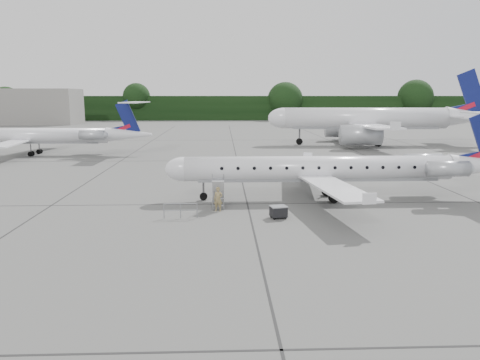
{
  "coord_description": "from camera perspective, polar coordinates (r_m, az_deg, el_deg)",
  "views": [
    {
      "loc": [
        -8.2,
        -28.03,
        8.07
      ],
      "look_at": [
        -6.99,
        3.87,
        2.3
      ],
      "focal_mm": 35.0,
      "sensor_mm": 36.0,
      "label": 1
    }
  ],
  "objects": [
    {
      "name": "ground",
      "position": [
        30.3,
        13.68,
        -5.5
      ],
      "size": [
        320.0,
        320.0,
        0.0
      ],
      "primitive_type": "plane",
      "color": "#565654",
      "rests_on": "ground"
    },
    {
      "name": "safety_railing",
      "position": [
        31.44,
        -7.26,
        -3.77
      ],
      "size": [
        2.2,
        0.14,
        1.0
      ],
      "primitive_type": null,
      "rotation": [
        0.0,
        0.0,
        0.03
      ],
      "color": "gray",
      "rests_on": "ground"
    },
    {
      "name": "airstair",
      "position": [
        34.33,
        -2.67,
        -1.52
      ],
      "size": [
        0.86,
        2.45,
        2.15
      ],
      "primitive_type": null,
      "rotation": [
        0.0,
        0.0,
        0.0
      ],
      "color": "silver",
      "rests_on": "ground"
    },
    {
      "name": "bg_narrowbody",
      "position": [
        80.36,
        15.03,
        8.5
      ],
      "size": [
        35.25,
        26.24,
        12.21
      ],
      "primitive_type": null,
      "rotation": [
        0.0,
        0.0,
        -0.05
      ],
      "color": "silver",
      "rests_on": "ground"
    },
    {
      "name": "bg_regional_left",
      "position": [
        70.63,
        -24.63,
        5.77
      ],
      "size": [
        28.87,
        21.28,
        7.39
      ],
      "primitive_type": null,
      "rotation": [
        0.0,
        0.0,
        -0.04
      ],
      "color": "silver",
      "rests_on": "ground"
    },
    {
      "name": "baggage_cart",
      "position": [
        31.36,
        4.71,
        -3.86
      ],
      "size": [
        1.19,
        1.04,
        0.89
      ],
      "primitive_type": null,
      "rotation": [
        0.0,
        0.0,
        0.23
      ],
      "color": "black",
      "rests_on": "ground"
    },
    {
      "name": "main_regional_jet",
      "position": [
        36.92,
        9.56,
        2.88
      ],
      "size": [
        26.77,
        19.31,
        6.85
      ],
      "primitive_type": null,
      "rotation": [
        0.0,
        0.0,
        0.0
      ],
      "color": "silver",
      "rests_on": "ground"
    },
    {
      "name": "passenger",
      "position": [
        33.03,
        -2.68,
        -2.35
      ],
      "size": [
        0.71,
        0.55,
        1.75
      ],
      "primitive_type": "imported",
      "rotation": [
        0.0,
        0.0,
        -0.22
      ],
      "color": "#907D4E",
      "rests_on": "ground"
    },
    {
      "name": "terminal_building",
      "position": [
        151.27,
        -26.56,
        8.02
      ],
      "size": [
        40.0,
        14.0,
        10.0
      ],
      "primitive_type": "cube",
      "color": "gray",
      "rests_on": "ground"
    },
    {
      "name": "treeline",
      "position": [
        158.3,
        0.81,
        8.77
      ],
      "size": [
        260.0,
        4.0,
        8.0
      ],
      "primitive_type": "cube",
      "color": "black",
      "rests_on": "ground"
    }
  ]
}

